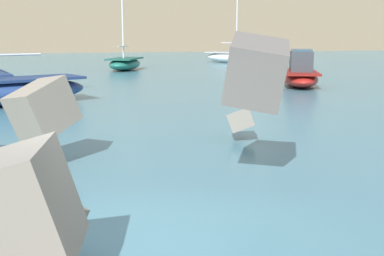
{
  "coord_description": "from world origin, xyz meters",
  "views": [
    {
      "loc": [
        -0.63,
        -5.99,
        2.66
      ],
      "look_at": [
        0.87,
        0.5,
        1.4
      ],
      "focal_mm": 46.19,
      "sensor_mm": 36.0,
      "label": 1
    }
  ],
  "objects_px": {
    "boat_near_centre": "(232,57)",
    "boat_far_left": "(6,91)",
    "mooring_buoy_inner": "(265,69)",
    "boat_near_right": "(300,75)",
    "boat_mid_left": "(125,63)"
  },
  "relations": [
    {
      "from": "boat_near_right",
      "to": "boat_far_left",
      "type": "bearing_deg",
      "value": -163.65
    },
    {
      "from": "boat_far_left",
      "to": "mooring_buoy_inner",
      "type": "height_order",
      "value": "boat_far_left"
    },
    {
      "from": "boat_near_right",
      "to": "boat_far_left",
      "type": "distance_m",
      "value": 14.6
    },
    {
      "from": "mooring_buoy_inner",
      "to": "boat_far_left",
      "type": "bearing_deg",
      "value": -138.64
    },
    {
      "from": "boat_near_centre",
      "to": "boat_far_left",
      "type": "relative_size",
      "value": 0.92
    },
    {
      "from": "boat_near_right",
      "to": "boat_mid_left",
      "type": "bearing_deg",
      "value": 119.22
    },
    {
      "from": "boat_near_right",
      "to": "boat_mid_left",
      "type": "distance_m",
      "value": 15.98
    },
    {
      "from": "boat_far_left",
      "to": "boat_mid_left",
      "type": "bearing_deg",
      "value": 71.03
    },
    {
      "from": "boat_near_right",
      "to": "boat_far_left",
      "type": "xyz_separation_m",
      "value": [
        -14.01,
        -4.11,
        -0.04
      ]
    },
    {
      "from": "boat_near_right",
      "to": "mooring_buoy_inner",
      "type": "relative_size",
      "value": 12.13
    },
    {
      "from": "boat_far_left",
      "to": "mooring_buoy_inner",
      "type": "bearing_deg",
      "value": 41.36
    },
    {
      "from": "boat_near_centre",
      "to": "boat_near_right",
      "type": "bearing_deg",
      "value": -98.32
    },
    {
      "from": "boat_near_right",
      "to": "mooring_buoy_inner",
      "type": "distance_m",
      "value": 10.18
    },
    {
      "from": "mooring_buoy_inner",
      "to": "boat_near_right",
      "type": "bearing_deg",
      "value": -101.3
    },
    {
      "from": "boat_far_left",
      "to": "mooring_buoy_inner",
      "type": "relative_size",
      "value": 15.45
    }
  ]
}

